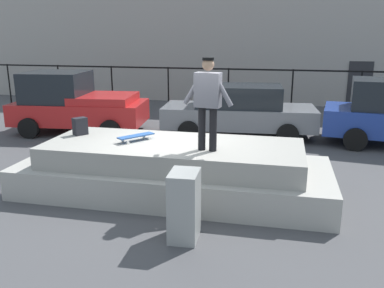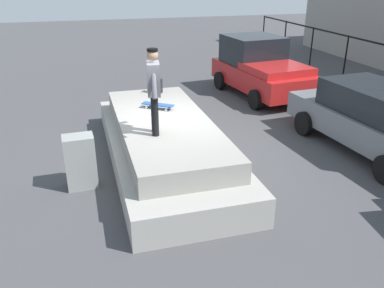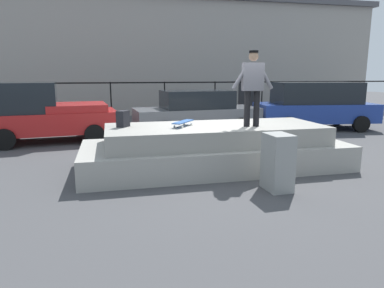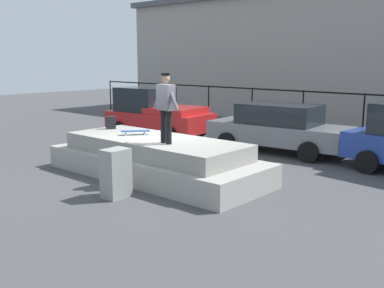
{
  "view_description": "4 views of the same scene",
  "coord_description": "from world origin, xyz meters",
  "px_view_note": "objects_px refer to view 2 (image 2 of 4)",
  "views": [
    {
      "loc": [
        2.04,
        -7.69,
        3.17
      ],
      "look_at": [
        0.13,
        0.93,
        0.76
      ],
      "focal_mm": 38.12,
      "sensor_mm": 36.0,
      "label": 1
    },
    {
      "loc": [
        8.26,
        -1.79,
        4.1
      ],
      "look_at": [
        0.39,
        0.45,
        0.55
      ],
      "focal_mm": 37.65,
      "sensor_mm": 36.0,
      "label": 2
    },
    {
      "loc": [
        -2.48,
        -7.95,
        2.24
      ],
      "look_at": [
        -0.41,
        0.81,
        0.42
      ],
      "focal_mm": 32.64,
      "sensor_mm": 36.0,
      "label": 3
    },
    {
      "loc": [
        8.44,
        -8.21,
        3.08
      ],
      "look_at": [
        0.48,
        0.82,
        0.81
      ],
      "focal_mm": 42.24,
      "sensor_mm": 36.0,
      "label": 4
    }
  ],
  "objects_px": {
    "car_grey_sedan_mid": "(375,119)",
    "utility_box": "(80,162)",
    "backpack": "(156,86)",
    "car_red_pickup_near": "(260,68)",
    "skateboard": "(158,105)",
    "skateboarder": "(154,86)"
  },
  "relations": [
    {
      "from": "car_grey_sedan_mid",
      "to": "utility_box",
      "type": "xyz_separation_m",
      "value": [
        -0.1,
        -6.86,
        -0.28
      ]
    },
    {
      "from": "skateboarder",
      "to": "skateboard",
      "type": "relative_size",
      "value": 2.29
    },
    {
      "from": "skateboard",
      "to": "utility_box",
      "type": "xyz_separation_m",
      "value": [
        1.47,
        -1.9,
        -0.58
      ]
    },
    {
      "from": "skateboard",
      "to": "backpack",
      "type": "height_order",
      "value": "backpack"
    },
    {
      "from": "skateboarder",
      "to": "backpack",
      "type": "height_order",
      "value": "skateboarder"
    },
    {
      "from": "skateboard",
      "to": "car_grey_sedan_mid",
      "type": "height_order",
      "value": "car_grey_sedan_mid"
    },
    {
      "from": "backpack",
      "to": "car_red_pickup_near",
      "type": "xyz_separation_m",
      "value": [
        -2.36,
        4.17,
        -0.26
      ]
    },
    {
      "from": "skateboard",
      "to": "car_red_pickup_near",
      "type": "distance_m",
      "value": 5.78
    },
    {
      "from": "car_red_pickup_near",
      "to": "skateboard",
      "type": "bearing_deg",
      "value": -49.78
    },
    {
      "from": "backpack",
      "to": "car_grey_sedan_mid",
      "type": "height_order",
      "value": "car_grey_sedan_mid"
    },
    {
      "from": "skateboard",
      "to": "car_red_pickup_near",
      "type": "relative_size",
      "value": 0.17
    },
    {
      "from": "backpack",
      "to": "utility_box",
      "type": "bearing_deg",
      "value": 88.63
    },
    {
      "from": "backpack",
      "to": "car_grey_sedan_mid",
      "type": "xyz_separation_m",
      "value": [
        2.94,
        4.72,
        -0.39
      ]
    },
    {
      "from": "car_grey_sedan_mid",
      "to": "utility_box",
      "type": "height_order",
      "value": "car_grey_sedan_mid"
    },
    {
      "from": "skateboard",
      "to": "skateboarder",
      "type": "bearing_deg",
      "value": -13.2
    },
    {
      "from": "car_red_pickup_near",
      "to": "utility_box",
      "type": "distance_m",
      "value": 8.19
    },
    {
      "from": "utility_box",
      "to": "backpack",
      "type": "bearing_deg",
      "value": 140.45
    },
    {
      "from": "car_red_pickup_near",
      "to": "skateboarder",
      "type": "bearing_deg",
      "value": -42.12
    },
    {
      "from": "car_grey_sedan_mid",
      "to": "utility_box",
      "type": "distance_m",
      "value": 6.87
    },
    {
      "from": "car_red_pickup_near",
      "to": "car_grey_sedan_mid",
      "type": "bearing_deg",
      "value": 5.91
    },
    {
      "from": "car_red_pickup_near",
      "to": "utility_box",
      "type": "relative_size",
      "value": 3.94
    },
    {
      "from": "skateboard",
      "to": "car_grey_sedan_mid",
      "type": "relative_size",
      "value": 0.16
    }
  ]
}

